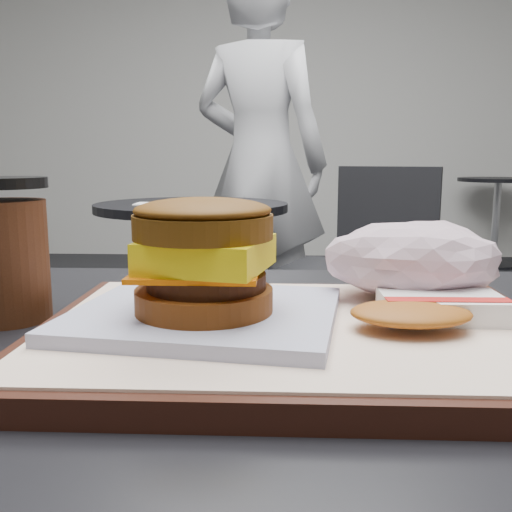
% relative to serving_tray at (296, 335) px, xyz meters
% --- Properties ---
extents(serving_tray, '(0.38, 0.28, 0.02)m').
position_rel_serving_tray_xyz_m(serving_tray, '(0.00, 0.00, 0.00)').
color(serving_tray, black).
rests_on(serving_tray, customer_table).
extents(breakfast_sandwich, '(0.21, 0.20, 0.09)m').
position_rel_serving_tray_xyz_m(breakfast_sandwich, '(-0.07, -0.01, 0.05)').
color(breakfast_sandwich, silver).
rests_on(breakfast_sandwich, serving_tray).
extents(hash_brown, '(0.12, 0.09, 0.02)m').
position_rel_serving_tray_xyz_m(hash_brown, '(0.10, -0.00, 0.02)').
color(hash_brown, white).
rests_on(hash_brown, serving_tray).
extents(crumpled_wrapper, '(0.15, 0.12, 0.07)m').
position_rel_serving_tray_xyz_m(crumpled_wrapper, '(0.10, 0.08, 0.04)').
color(crumpled_wrapper, silver).
rests_on(crumpled_wrapper, serving_tray).
extents(coffee_cup, '(0.08, 0.08, 0.12)m').
position_rel_serving_tray_xyz_m(coffee_cup, '(-0.25, 0.06, 0.05)').
color(coffee_cup, '#401E0F').
rests_on(coffee_cup, customer_table).
extents(neighbor_table, '(0.70, 0.70, 0.75)m').
position_rel_serving_tray_xyz_m(neighbor_table, '(-0.34, 1.65, -0.23)').
color(neighbor_table, black).
rests_on(neighbor_table, ground).
extents(napkin, '(0.12, 0.12, 0.00)m').
position_rel_serving_tray_xyz_m(napkin, '(-0.47, 1.59, -0.03)').
color(napkin, white).
rests_on(napkin, neighbor_table).
extents(neighbor_chair, '(0.66, 0.56, 0.88)m').
position_rel_serving_tray_xyz_m(neighbor_chair, '(0.28, 1.85, -0.27)').
color(neighbor_chair, '#A2A2A7').
rests_on(neighbor_chair, ground).
extents(patron, '(0.76, 0.63, 1.78)m').
position_rel_serving_tray_xyz_m(patron, '(-0.11, 2.27, 0.11)').
color(patron, silver).
rests_on(patron, ground).
extents(bg_table_far, '(0.66, 0.66, 0.75)m').
position_rel_serving_tray_xyz_m(bg_table_far, '(1.81, 4.50, -0.22)').
color(bg_table_far, black).
rests_on(bg_table_far, ground).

